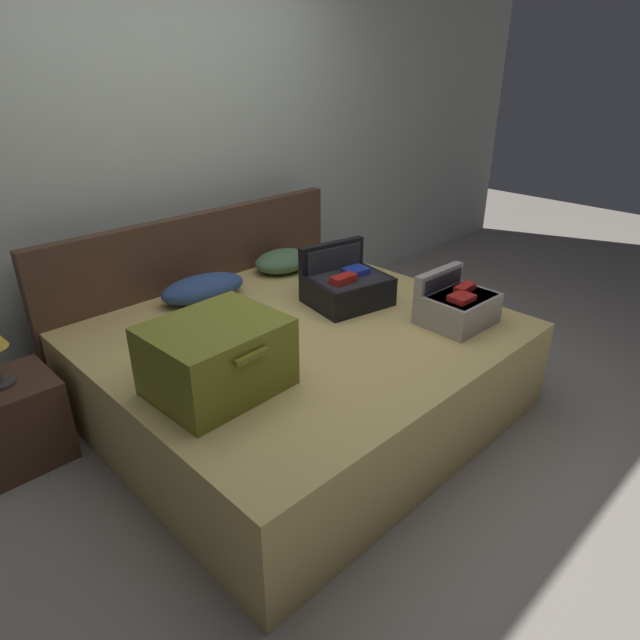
{
  "coord_description": "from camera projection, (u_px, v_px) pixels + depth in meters",
  "views": [
    {
      "loc": [
        -1.78,
        -1.56,
        1.84
      ],
      "look_at": [
        0.0,
        0.26,
        0.61
      ],
      "focal_mm": 30.94,
      "sensor_mm": 36.0,
      "label": 1
    }
  ],
  "objects": [
    {
      "name": "pillow_near_headboard",
      "position": [
        283.0,
        261.0,
        3.72
      ],
      "size": [
        0.43,
        0.33,
        0.14
      ],
      "primitive_type": "ellipsoid",
      "rotation": [
        0.0,
        0.0,
        -0.08
      ],
      "color": "#4C724C",
      "rests_on": "bed"
    },
    {
      "name": "pillow_center_head",
      "position": [
        203.0,
        288.0,
        3.27
      ],
      "size": [
        0.55,
        0.33,
        0.15
      ],
      "primitive_type": "ellipsoid",
      "rotation": [
        0.0,
        0.0,
        -0.13
      ],
      "color": "navy",
      "rests_on": "bed"
    },
    {
      "name": "bed",
      "position": [
        303.0,
        370.0,
        3.07
      ],
      "size": [
        2.06,
        1.85,
        0.51
      ],
      "primitive_type": "cube",
      "color": "tan",
      "rests_on": "ground"
    },
    {
      "name": "back_wall",
      "position": [
        164.0,
        152.0,
        3.42
      ],
      "size": [
        8.0,
        0.1,
        2.6
      ],
      "primitive_type": "cube",
      "color": "#B7C1B2",
      "rests_on": "ground"
    },
    {
      "name": "headboard",
      "position": [
        202.0,
        286.0,
        3.59
      ],
      "size": [
        2.1,
        0.08,
        0.96
      ],
      "primitive_type": "cube",
      "color": "#4C3323",
      "rests_on": "ground"
    },
    {
      "name": "nightstand",
      "position": [
        12.0,
        423.0,
        2.69
      ],
      "size": [
        0.44,
        0.4,
        0.44
      ],
      "primitive_type": "cube",
      "color": "#4C3323",
      "rests_on": "ground"
    },
    {
      "name": "hard_case_large",
      "position": [
        216.0,
        356.0,
        2.36
      ],
      "size": [
        0.57,
        0.49,
        0.32
      ],
      "rotation": [
        0.0,
        0.0,
        0.04
      ],
      "color": "olive",
      "rests_on": "bed"
    },
    {
      "name": "hard_case_small",
      "position": [
        457.0,
        305.0,
        2.98
      ],
      "size": [
        0.38,
        0.34,
        0.27
      ],
      "rotation": [
        0.0,
        0.0,
        -0.03
      ],
      "color": "gray",
      "rests_on": "bed"
    },
    {
      "name": "ground_plane",
      "position": [
        354.0,
        439.0,
        2.92
      ],
      "size": [
        12.0,
        12.0,
        0.0
      ],
      "primitive_type": "plane",
      "color": "gray"
    },
    {
      "name": "hard_case_medium",
      "position": [
        347.0,
        286.0,
        3.22
      ],
      "size": [
        0.5,
        0.45,
        0.33
      ],
      "rotation": [
        0.0,
        0.0,
        -0.19
      ],
      "color": "black",
      "rests_on": "bed"
    }
  ]
}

